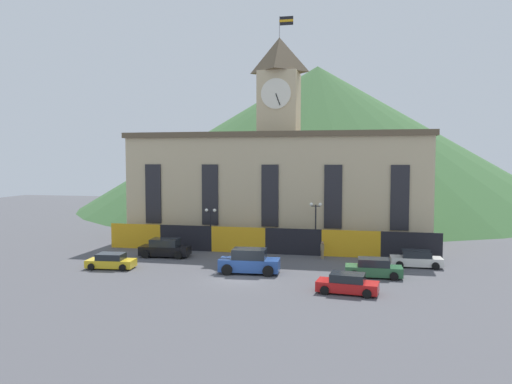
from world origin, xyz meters
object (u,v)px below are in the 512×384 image
at_px(car_yellow_coupe, 111,261).
at_px(pedestrian, 322,249).
at_px(car_white_taxi, 416,259).
at_px(car_black_suv, 165,248).
at_px(street_lamp_left, 316,217).
at_px(car_blue_van, 249,262).
at_px(street_lamp_right, 211,220).
at_px(car_red_sedan, 347,284).
at_px(car_green_wagon, 374,268).

height_order(car_yellow_coupe, pedestrian, pedestrian).
bearing_deg(car_white_taxi, car_black_suv, -0.89).
bearing_deg(pedestrian, street_lamp_left, -98.74).
bearing_deg(car_blue_van, car_yellow_coupe, -0.06).
height_order(street_lamp_right, car_red_sedan, street_lamp_right).
relative_size(street_lamp_left, car_red_sedan, 1.16).
height_order(street_lamp_right, street_lamp_left, street_lamp_left).
distance_m(street_lamp_right, car_green_wagon, 19.10).
height_order(car_green_wagon, car_white_taxi, car_green_wagon).
distance_m(car_green_wagon, pedestrian, 8.24).
bearing_deg(car_black_suv, car_blue_van, 148.33).
height_order(car_white_taxi, pedestrian, pedestrian).
bearing_deg(car_black_suv, street_lamp_left, -167.07).
relative_size(car_yellow_coupe, car_green_wagon, 0.94).
relative_size(car_blue_van, car_black_suv, 1.04).
bearing_deg(car_white_taxi, car_green_wagon, 49.59).
relative_size(street_lamp_left, car_black_suv, 1.06).
height_order(car_red_sedan, car_black_suv, car_black_suv).
relative_size(street_lamp_right, pedestrian, 2.62).
distance_m(street_lamp_right, street_lamp_left, 11.17).
relative_size(car_green_wagon, pedestrian, 2.72).
xyz_separation_m(car_white_taxi, car_black_suv, (-23.99, -0.43, 0.14)).
relative_size(car_blue_van, car_white_taxi, 1.15).
distance_m(street_lamp_right, pedestrian, 12.42).
distance_m(street_lamp_right, car_white_taxi, 21.14).
bearing_deg(pedestrian, car_green_wagon, 93.52).
xyz_separation_m(street_lamp_left, car_yellow_coupe, (-17.16, -10.37, -3.21)).
bearing_deg(car_yellow_coupe, pedestrian, 19.00).
distance_m(car_green_wagon, car_white_taxi, 6.13).
height_order(street_lamp_right, car_yellow_coupe, street_lamp_right).
distance_m(car_blue_van, car_red_sedan, 9.60).
bearing_deg(car_black_suv, car_red_sedan, 147.78).
bearing_deg(car_green_wagon, street_lamp_left, 121.46).
xyz_separation_m(car_green_wagon, car_black_suv, (-20.17, 4.38, 0.11)).
bearing_deg(car_green_wagon, car_black_suv, 166.43).
bearing_deg(car_yellow_coupe, street_lamp_right, 54.09).
relative_size(car_yellow_coupe, car_red_sedan, 0.95).
distance_m(street_lamp_left, pedestrian, 3.65).
bearing_deg(car_white_taxi, pedestrian, -14.46).
bearing_deg(street_lamp_left, car_black_suv, -163.28).
height_order(car_yellow_coupe, car_white_taxi, car_white_taxi).
distance_m(car_blue_van, car_white_taxi, 15.23).
bearing_deg(car_red_sedan, pedestrian, -70.70).
bearing_deg(car_white_taxi, car_yellow_coupe, 11.66).
bearing_deg(car_red_sedan, street_lamp_left, -69.19).
xyz_separation_m(car_green_wagon, pedestrian, (-4.77, 6.71, 0.21)).
height_order(street_lamp_left, car_blue_van, street_lamp_left).
bearing_deg(street_lamp_left, pedestrian, -66.88).
relative_size(car_blue_van, pedestrian, 3.06).
bearing_deg(car_black_suv, pedestrian, -175.17).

